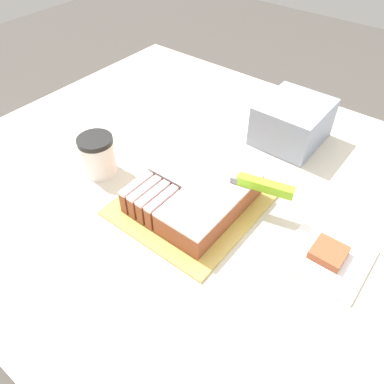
{
  "coord_description": "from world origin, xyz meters",
  "views": [
    {
      "loc": [
        0.35,
        -0.55,
        1.53
      ],
      "look_at": [
        -0.02,
        -0.07,
        0.95
      ],
      "focal_mm": 35.0,
      "sensor_mm": 36.0,
      "label": 1
    }
  ],
  "objects_px": {
    "cake_board": "(192,202)",
    "coffee_cup": "(98,155)",
    "knife": "(253,183)",
    "brownie": "(329,252)",
    "cake": "(195,192)",
    "storage_box": "(292,122)"
  },
  "relations": [
    {
      "from": "coffee_cup",
      "to": "knife",
      "type": "bearing_deg",
      "value": 18.77
    },
    {
      "from": "cake",
      "to": "knife",
      "type": "bearing_deg",
      "value": 31.55
    },
    {
      "from": "knife",
      "to": "brownie",
      "type": "xyz_separation_m",
      "value": [
        0.2,
        -0.02,
        -0.06
      ]
    },
    {
      "from": "cake_board",
      "to": "brownie",
      "type": "bearing_deg",
      "value": 9.02
    },
    {
      "from": "knife",
      "to": "storage_box",
      "type": "bearing_deg",
      "value": -93.42
    },
    {
      "from": "cake",
      "to": "storage_box",
      "type": "xyz_separation_m",
      "value": [
        0.05,
        0.36,
        0.02
      ]
    },
    {
      "from": "brownie",
      "to": "coffee_cup",
      "type": "bearing_deg",
      "value": -169.74
    },
    {
      "from": "cake",
      "to": "storage_box",
      "type": "relative_size",
      "value": 1.34
    },
    {
      "from": "cake",
      "to": "coffee_cup",
      "type": "relative_size",
      "value": 2.43
    },
    {
      "from": "brownie",
      "to": "knife",
      "type": "bearing_deg",
      "value": 173.55
    },
    {
      "from": "knife",
      "to": "coffee_cup",
      "type": "bearing_deg",
      "value": 4.8
    },
    {
      "from": "cake",
      "to": "storage_box",
      "type": "height_order",
      "value": "storage_box"
    },
    {
      "from": "cake_board",
      "to": "brownie",
      "type": "height_order",
      "value": "brownie"
    },
    {
      "from": "brownie",
      "to": "cake",
      "type": "bearing_deg",
      "value": -171.75
    },
    {
      "from": "cake_board",
      "to": "coffee_cup",
      "type": "height_order",
      "value": "coffee_cup"
    },
    {
      "from": "cake_board",
      "to": "brownie",
      "type": "relative_size",
      "value": 4.9
    },
    {
      "from": "cake_board",
      "to": "cake",
      "type": "distance_m",
      "value": 0.03
    },
    {
      "from": "cake",
      "to": "knife",
      "type": "distance_m",
      "value": 0.13
    },
    {
      "from": "cake_board",
      "to": "coffee_cup",
      "type": "bearing_deg",
      "value": -168.23
    },
    {
      "from": "coffee_cup",
      "to": "storage_box",
      "type": "xyz_separation_m",
      "value": [
        0.31,
        0.42,
        0.01
      ]
    },
    {
      "from": "cake_board",
      "to": "cake",
      "type": "height_order",
      "value": "cake"
    },
    {
      "from": "cake_board",
      "to": "storage_box",
      "type": "distance_m",
      "value": 0.37
    }
  ]
}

